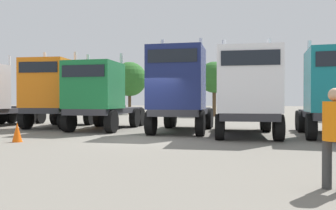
{
  "coord_description": "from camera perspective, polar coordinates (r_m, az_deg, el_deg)",
  "views": [
    {
      "loc": [
        5.75,
        -11.84,
        1.51
      ],
      "look_at": [
        -0.4,
        4.13,
        1.32
      ],
      "focal_mm": 35.88,
      "sensor_mm": 36.0,
      "label": 1
    }
  ],
  "objects": [
    {
      "name": "semi_truck_green",
      "position": [
        17.61,
        -11.54,
        1.6
      ],
      "size": [
        3.45,
        6.34,
        4.03
      ],
      "rotation": [
        0.0,
        0.0,
        -1.41
      ],
      "color": "#333338",
      "rests_on": "ground"
    },
    {
      "name": "semi_truck_orange",
      "position": [
        20.0,
        -18.73,
        1.94
      ],
      "size": [
        3.79,
        6.26,
        4.39
      ],
      "rotation": [
        0.0,
        0.0,
        -1.34
      ],
      "color": "#333338",
      "rests_on": "ground"
    },
    {
      "name": "oak_far_centre",
      "position": [
        33.64,
        7.86,
        4.64
      ],
      "size": [
        3.1,
        3.1,
        5.45
      ],
      "color": "#4C3823",
      "rests_on": "ground"
    },
    {
      "name": "semi_truck_white",
      "position": [
        14.39,
        13.28,
        2.06
      ],
      "size": [
        3.66,
        6.59,
        4.22
      ],
      "rotation": [
        0.0,
        0.0,
        -1.38
      ],
      "color": "#333338",
      "rests_on": "ground"
    },
    {
      "name": "traffic_cone_far",
      "position": [
        13.66,
        -24.25,
        -4.25
      ],
      "size": [
        0.36,
        0.36,
        0.72
      ],
      "primitive_type": "cone",
      "color": "#F2590C",
      "rests_on": "ground"
    },
    {
      "name": "visitor_in_hivis",
      "position": [
        6.34,
        26.51,
        -3.98
      ],
      "size": [
        0.56,
        0.56,
        1.74
      ],
      "rotation": [
        0.0,
        0.0,
        0.98
      ],
      "color": "#393939",
      "rests_on": "ground"
    },
    {
      "name": "ground",
      "position": [
        13.25,
        -4.84,
        -5.91
      ],
      "size": [
        200.0,
        200.0,
        0.0
      ],
      "primitive_type": "plane",
      "color": "slate"
    },
    {
      "name": "semi_truck_navy",
      "position": [
        15.8,
        1.98,
        2.47
      ],
      "size": [
        3.51,
        6.63,
        4.54
      ],
      "rotation": [
        0.0,
        0.0,
        -1.41
      ],
      "color": "#333338",
      "rests_on": "ground"
    },
    {
      "name": "oak_far_left",
      "position": [
        39.37,
        -6.55,
        4.37
      ],
      "size": [
        3.98,
        3.98,
        6.09
      ],
      "color": "#4C3823",
      "rests_on": "ground"
    }
  ]
}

